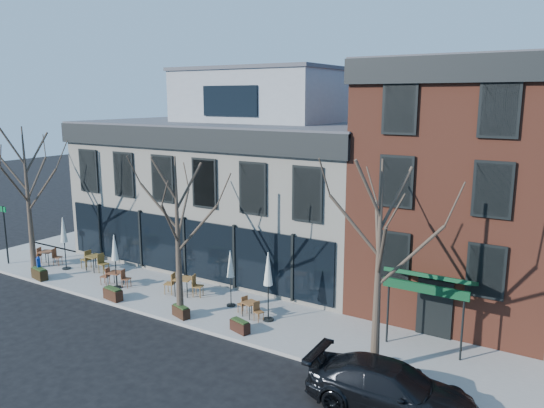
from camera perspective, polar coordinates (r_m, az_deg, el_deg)
The scene contains 24 objects.
ground at distance 28.82m, azimuth -9.11°, elevation -8.18°, with size 120.00×120.00×0.00m, color black.
sidewalk_front at distance 25.29m, azimuth -6.69°, elevation -10.76°, with size 33.50×4.70×0.15m, color gray.
sidewalk_side at distance 40.51m, azimuth -15.60°, elevation -2.61°, with size 4.50×12.00×0.15m, color gray.
corner_building at distance 31.49m, azimuth -3.23°, elevation 2.50°, with size 18.39×10.39×11.10m.
red_brick_building at distance 26.13m, azimuth 20.51°, elevation 1.98°, with size 8.20×11.78×11.18m.
tree_corner at distance 32.02m, azimuth -24.77°, elevation 0.74°, with size 3.93×3.98×7.92m.
tree_mid at distance 23.01m, azimuth -10.10°, elevation -3.36°, with size 3.50×3.55×7.04m.
tree_right at distance 18.37m, azimuth 11.41°, elevation -6.45°, with size 3.72×3.77×7.48m.
sign_pole at distance 33.96m, azimuth -26.76°, elevation -2.62°, with size 0.50×0.10×3.40m.
parked_sedan at distance 17.65m, azimuth 12.70°, elevation -18.84°, with size 2.16×5.32×1.54m, color black.
call_box at distance 30.89m, azimuth -23.79°, elevation -6.16°, with size 0.25×0.24×1.19m.
cafe_set_0 at distance 33.19m, azimuth -23.05°, elevation -5.18°, with size 1.85×1.04×0.95m.
cafe_set_1 at distance 31.08m, azimuth -18.55°, elevation -5.84°, with size 1.99×0.81×1.05m.
cafe_set_2 at distance 28.35m, azimuth -16.48°, elevation -7.55°, with size 1.73×0.83×0.89m.
cafe_set_3 at distance 26.31m, azimuth -9.49°, elevation -8.52°, with size 2.04×1.06×1.05m.
cafe_set_4 at distance 23.59m, azimuth -2.34°, elevation -11.07°, with size 1.59×0.84×0.82m.
umbrella_0 at distance 31.50m, azimuth -21.51°, elevation -2.90°, with size 0.47×0.47×2.96m.
umbrella_1 at distance 27.59m, azimuth -16.57°, elevation -4.82°, with size 0.44×0.44×2.77m.
umbrella_3 at distance 24.30m, azimuth -4.49°, elevation -6.76°, with size 0.42×0.42×2.65m.
umbrella_4 at distance 22.60m, azimuth -0.42°, elevation -7.40°, with size 0.49×0.49×3.04m.
planter_0 at distance 30.79m, azimuth -23.73°, elevation -6.86°, with size 1.13×0.61×0.60m.
planter_1 at distance 26.58m, azimuth -16.74°, elevation -9.23°, with size 1.08×0.55×0.58m.
planter_2 at distance 23.95m, azimuth -9.77°, elevation -11.30°, with size 0.99×0.62×0.52m.
planter_3 at distance 22.28m, azimuth -3.47°, elevation -12.95°, with size 0.98×0.60×0.51m.
Camera 1 is at (18.02, -20.35, 9.58)m, focal length 35.00 mm.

